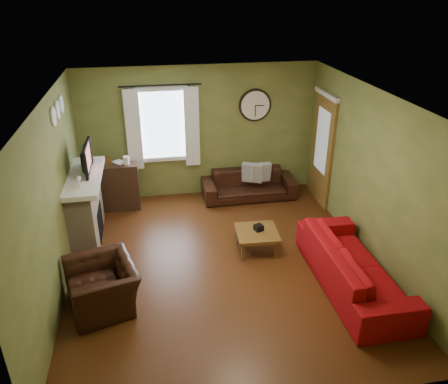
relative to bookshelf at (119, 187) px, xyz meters
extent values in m
cube|color=#47240E|center=(1.62, -2.18, -0.45)|extent=(4.60, 5.20, 0.00)
cube|color=white|center=(1.62, -2.18, 2.15)|extent=(4.60, 5.20, 0.00)
cube|color=olive|center=(-0.68, -2.18, 0.85)|extent=(0.00, 5.20, 2.60)
cube|color=olive|center=(3.92, -2.18, 0.85)|extent=(0.00, 5.20, 2.60)
cube|color=olive|center=(1.62, 0.42, 0.85)|extent=(4.60, 0.00, 2.60)
cube|color=olive|center=(1.62, -4.78, 0.85)|extent=(4.60, 0.00, 2.60)
cube|color=tan|center=(-0.48, -1.03, 0.10)|extent=(0.40, 1.40, 1.10)
cube|color=black|center=(-0.29, -1.03, -0.15)|extent=(0.04, 0.60, 0.55)
cube|color=white|center=(-0.45, -1.03, 0.69)|extent=(0.58, 1.60, 0.08)
imported|color=black|center=(-0.43, -0.88, 0.90)|extent=(0.08, 0.60, 0.35)
cube|color=#994C3F|center=(-0.35, -0.88, 0.96)|extent=(0.02, 0.62, 0.36)
cylinder|color=white|center=(-0.66, -1.38, 1.80)|extent=(0.28, 0.28, 0.03)
cylinder|color=white|center=(-0.66, -1.03, 1.80)|extent=(0.28, 0.28, 0.03)
cylinder|color=white|center=(-0.66, -0.68, 1.80)|extent=(0.28, 0.28, 0.03)
cylinder|color=black|center=(0.92, 0.30, 1.82)|extent=(0.03, 0.03, 1.50)
cube|color=white|center=(0.37, 0.30, 1.00)|extent=(0.28, 0.04, 1.55)
cube|color=white|center=(1.47, 0.30, 1.00)|extent=(0.28, 0.04, 1.55)
cube|color=brown|center=(3.89, -0.33, 0.60)|extent=(0.05, 0.90, 2.10)
imported|color=brown|center=(-0.01, 0.03, 0.51)|extent=(0.30, 0.31, 0.02)
imported|color=black|center=(2.55, 0.04, -0.18)|extent=(1.86, 0.73, 0.54)
cube|color=#9EA2A3|center=(2.77, -0.02, 0.10)|extent=(0.39, 0.13, 0.39)
cube|color=#9EA2A3|center=(2.60, 0.00, 0.10)|extent=(0.41, 0.27, 0.40)
imported|color=#94080D|center=(3.36, -3.01, -0.11)|extent=(0.91, 2.32, 0.68)
imported|color=black|center=(-0.12, -2.83, -0.14)|extent=(1.09, 1.17, 0.63)
cube|color=black|center=(2.27, -1.86, -0.05)|extent=(0.16, 0.16, 0.10)
camera|label=1|loc=(0.65, -7.72, 3.54)|focal=35.00mm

